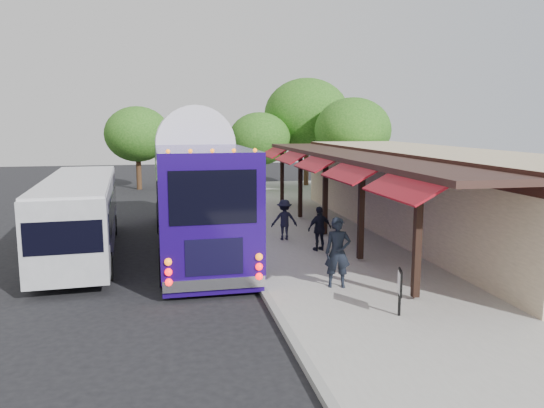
{
  "coord_description": "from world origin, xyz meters",
  "views": [
    {
      "loc": [
        -2.54,
        -16.3,
        4.74
      ],
      "look_at": [
        1.24,
        2.31,
        1.8
      ],
      "focal_mm": 35.0,
      "sensor_mm": 36.0,
      "label": 1
    }
  ],
  "objects": [
    {
      "name": "coach_bus",
      "position": [
        -1.45,
        3.94,
        2.28
      ],
      "size": [
        3.06,
        13.34,
        4.24
      ],
      "rotation": [
        0.0,
        0.0,
        0.02
      ],
      "color": "#1F0865",
      "rests_on": "ground"
    },
    {
      "name": "ped_b",
      "position": [
        0.79,
        7.93,
        1.14
      ],
      "size": [
        1.16,
        1.04,
        1.97
      ],
      "primitive_type": "imported",
      "rotation": [
        0.0,
        0.0,
        2.77
      ],
      "color": "black",
      "rests_on": "sidewalk"
    },
    {
      "name": "city_bus",
      "position": [
        -5.56,
        3.41,
        1.54
      ],
      "size": [
        2.91,
        10.47,
        2.78
      ],
      "rotation": [
        0.0,
        0.0,
        0.06
      ],
      "color": "#989BA0",
      "rests_on": "ground"
    },
    {
      "name": "ped_a",
      "position": [
        2.13,
        -2.55,
        1.14
      ],
      "size": [
        0.81,
        0.62,
        1.98
      ],
      "primitive_type": "imported",
      "rotation": [
        0.0,
        0.0,
        -0.23
      ],
      "color": "black",
      "rests_on": "sidewalk"
    },
    {
      "name": "sign_board",
      "position": [
        2.87,
        -5.0,
        0.92
      ],
      "size": [
        0.2,
        0.5,
        1.13
      ],
      "rotation": [
        0.0,
        0.0,
        -0.31
      ],
      "color": "black",
      "rests_on": "sidewalk"
    },
    {
      "name": "tree_left",
      "position": [
        3.86,
        19.41,
        3.6
      ],
      "size": [
        4.22,
        4.22,
        5.41
      ],
      "color": "#382314",
      "rests_on": "ground"
    },
    {
      "name": "tree_far",
      "position": [
        -4.34,
        22.3,
        3.89
      ],
      "size": [
        4.57,
        4.57,
        5.84
      ],
      "color": "#382314",
      "rests_on": "ground"
    },
    {
      "name": "ped_c",
      "position": [
        2.86,
        1.65,
        0.95
      ],
      "size": [
        1.01,
        0.62,
        1.61
      ],
      "primitive_type": "imported",
      "rotation": [
        0.0,
        0.0,
        3.39
      ],
      "color": "black",
      "rests_on": "sidewalk"
    },
    {
      "name": "curb",
      "position": [
        0.05,
        4.0,
        0.07
      ],
      "size": [
        0.2,
        40.0,
        0.16
      ],
      "primitive_type": "cube",
      "color": "gray",
      "rests_on": "ground"
    },
    {
      "name": "sidewalk",
      "position": [
        5.0,
        4.0,
        0.07
      ],
      "size": [
        10.0,
        40.0,
        0.15
      ],
      "primitive_type": "cube",
      "color": "#9E9B93",
      "rests_on": "ground"
    },
    {
      "name": "tree_mid",
      "position": [
        7.64,
        21.18,
        5.25
      ],
      "size": [
        6.15,
        6.15,
        7.87
      ],
      "color": "#382314",
      "rests_on": "ground"
    },
    {
      "name": "ground",
      "position": [
        0.0,
        0.0,
        0.0
      ],
      "size": [
        90.0,
        90.0,
        0.0
      ],
      "primitive_type": "plane",
      "color": "black",
      "rests_on": "ground"
    },
    {
      "name": "ped_d",
      "position": [
        2.01,
        3.65,
        0.95
      ],
      "size": [
        1.05,
        0.64,
        1.59
      ],
      "primitive_type": "imported",
      "rotation": [
        0.0,
        0.0,
        3.1
      ],
      "color": "black",
      "rests_on": "sidewalk"
    },
    {
      "name": "station_shelter",
      "position": [
        8.38,
        4.0,
        1.85
      ],
      "size": [
        8.15,
        20.0,
        3.6
      ],
      "color": "tan",
      "rests_on": "ground"
    },
    {
      "name": "tree_right",
      "position": [
        9.45,
        16.46,
        4.21
      ],
      "size": [
        4.93,
        4.93,
        6.32
      ],
      "color": "#382314",
      "rests_on": "ground"
    }
  ]
}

